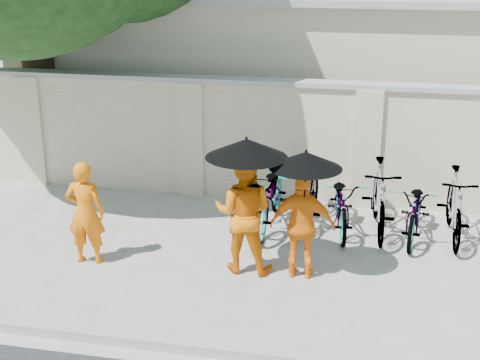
# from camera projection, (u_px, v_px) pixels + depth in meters

# --- Properties ---
(ground) EXTENTS (80.00, 80.00, 0.00)m
(ground) POSITION_uv_depth(u_px,v_px,m) (203.00, 277.00, 8.88)
(ground) COLOR beige
(kerb) EXTENTS (40.00, 0.16, 0.12)m
(kerb) POSITION_uv_depth(u_px,v_px,m) (164.00, 344.00, 7.29)
(kerb) COLOR #9F9F99
(kerb) RESTS_ON ground
(compound_wall) EXTENTS (20.00, 0.30, 2.00)m
(compound_wall) POSITION_uv_depth(u_px,v_px,m) (307.00, 144.00, 11.32)
(compound_wall) COLOR beige
(compound_wall) RESTS_ON ground
(building_behind) EXTENTS (14.00, 6.00, 3.20)m
(building_behind) POSITION_uv_depth(u_px,v_px,m) (373.00, 72.00, 14.45)
(building_behind) COLOR #BEB19D
(building_behind) RESTS_ON ground
(monk_left) EXTENTS (0.56, 0.40, 1.46)m
(monk_left) POSITION_uv_depth(u_px,v_px,m) (86.00, 213.00, 9.10)
(monk_left) COLOR orange
(monk_left) RESTS_ON ground
(monk_center) EXTENTS (0.82, 0.65, 1.66)m
(monk_center) POSITION_uv_depth(u_px,v_px,m) (244.00, 213.00, 8.85)
(monk_center) COLOR orange
(monk_center) RESTS_ON ground
(parasol_center) EXTENTS (1.06, 1.06, 0.93)m
(parasol_center) POSITION_uv_depth(u_px,v_px,m) (246.00, 148.00, 8.46)
(parasol_center) COLOR black
(parasol_center) RESTS_ON ground
(monk_right) EXTENTS (0.86, 0.38, 1.45)m
(monk_right) POSITION_uv_depth(u_px,v_px,m) (303.00, 226.00, 8.69)
(monk_right) COLOR orange
(monk_right) RESTS_ON ground
(parasol_right) EXTENTS (0.93, 0.93, 0.93)m
(parasol_right) POSITION_uv_depth(u_px,v_px,m) (306.00, 160.00, 8.31)
(parasol_right) COLOR black
(parasol_right) RESTS_ON ground
(bike_0) EXTENTS (0.72, 1.97, 1.03)m
(bike_0) POSITION_uv_depth(u_px,v_px,m) (270.00, 196.00, 10.35)
(bike_0) COLOR slate
(bike_0) RESTS_ON ground
(bike_1) EXTENTS (0.69, 1.83, 1.08)m
(bike_1) POSITION_uv_depth(u_px,v_px,m) (307.00, 194.00, 10.34)
(bike_1) COLOR slate
(bike_1) RESTS_ON ground
(bike_2) EXTENTS (0.82, 1.79, 0.90)m
(bike_2) POSITION_uv_depth(u_px,v_px,m) (342.00, 203.00, 10.21)
(bike_2) COLOR slate
(bike_2) RESTS_ON ground
(bike_3) EXTENTS (0.66, 1.88, 1.11)m
(bike_3) POSITION_uv_depth(u_px,v_px,m) (379.00, 198.00, 10.13)
(bike_3) COLOR slate
(bike_3) RESTS_ON ground
(bike_4) EXTENTS (0.79, 1.76, 0.89)m
(bike_4) POSITION_uv_depth(u_px,v_px,m) (416.00, 210.00, 9.96)
(bike_4) COLOR slate
(bike_4) RESTS_ON ground
(bike_5) EXTENTS (0.50, 1.76, 1.06)m
(bike_5) POSITION_uv_depth(u_px,v_px,m) (455.00, 206.00, 9.91)
(bike_5) COLOR slate
(bike_5) RESTS_ON ground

